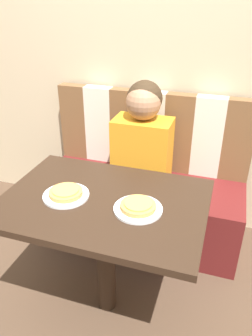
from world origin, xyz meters
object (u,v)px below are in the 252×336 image
plate_left (66,195)px  pizza_right (138,206)px  pizza_left (66,192)px  person (143,134)px  plate_right (138,209)px

plate_left → pizza_right: pizza_right is taller
plate_left → pizza_left: size_ratio=1.38×
person → plate_right: (0.18, -0.73, -0.06)m
plate_left → plate_right: 0.36m
pizza_left → plate_right: bearing=0.0°
pizza_left → person: bearing=76.0°
pizza_left → plate_left: bearing=0.0°
pizza_left → pizza_right: same height
plate_left → plate_right: (0.36, 0.00, 0.00)m
plate_left → pizza_left: pizza_left is taller
plate_left → plate_right: size_ratio=1.00×
plate_left → pizza_right: (0.36, 0.00, 0.02)m
person → pizza_right: person is taller
person → pizza_left: (-0.18, -0.73, -0.04)m
plate_left → pizza_right: bearing=0.0°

